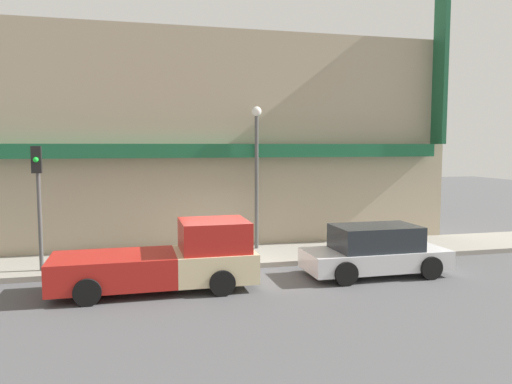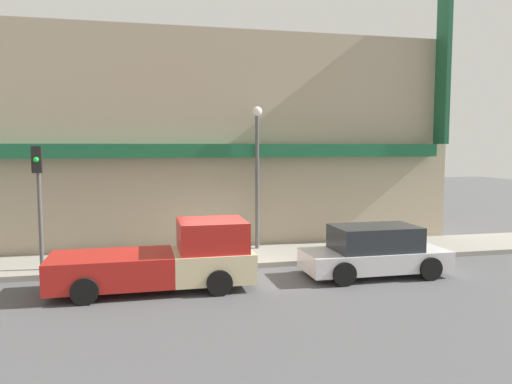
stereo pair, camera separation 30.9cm
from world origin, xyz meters
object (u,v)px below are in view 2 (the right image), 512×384
object	(u,v)px
fire_hydrant	(228,251)
street_lamp	(257,160)
parked_car	(374,252)
traffic_light	(38,186)
pickup_truck	(167,260)

from	to	relation	value
fire_hydrant	street_lamp	world-z (taller)	street_lamp
parked_car	traffic_light	distance (m)	10.37
street_lamp	fire_hydrant	bearing A→B (deg)	-127.54
street_lamp	traffic_light	distance (m)	7.39
pickup_truck	parked_car	distance (m)	6.24
pickup_truck	street_lamp	world-z (taller)	street_lamp
street_lamp	traffic_light	bearing A→B (deg)	-166.67
fire_hydrant	parked_car	bearing A→B (deg)	-26.83
fire_hydrant	street_lamp	size ratio (longest dim) A/B	0.13
pickup_truck	parked_car	bearing A→B (deg)	1.70
parked_car	street_lamp	size ratio (longest dim) A/B	0.84
pickup_truck	fire_hydrant	world-z (taller)	pickup_truck
street_lamp	pickup_truck	bearing A→B (deg)	-131.28
street_lamp	parked_car	bearing A→B (deg)	-55.32
pickup_truck	parked_car	size ratio (longest dim) A/B	1.25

